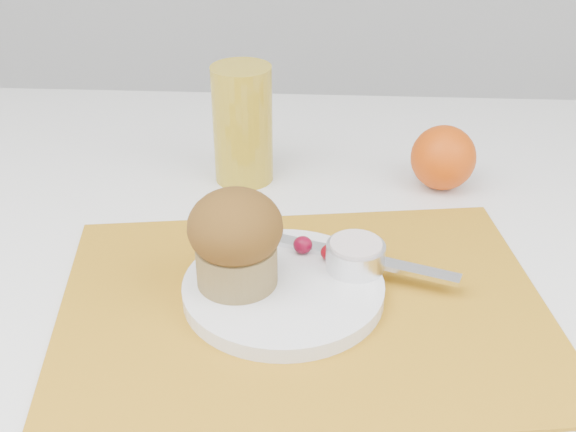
# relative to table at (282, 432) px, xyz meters

# --- Properties ---
(table) EXTENTS (1.20, 0.80, 0.75)m
(table) POSITION_rel_table_xyz_m (0.00, 0.00, 0.00)
(table) COLOR white
(table) RESTS_ON ground
(placemat) EXTENTS (0.53, 0.42, 0.00)m
(placemat) POSITION_rel_table_xyz_m (0.04, -0.18, 0.38)
(placemat) COLOR #C0821A
(placemat) RESTS_ON table
(plate) EXTENTS (0.21, 0.21, 0.02)m
(plate) POSITION_rel_table_xyz_m (0.01, -0.17, 0.39)
(plate) COLOR white
(plate) RESTS_ON placemat
(ramekin) EXTENTS (0.07, 0.07, 0.03)m
(ramekin) POSITION_rel_table_xyz_m (0.09, -0.14, 0.41)
(ramekin) COLOR silver
(ramekin) RESTS_ON plate
(cream) EXTENTS (0.07, 0.07, 0.01)m
(cream) POSITION_rel_table_xyz_m (0.09, -0.14, 0.42)
(cream) COLOR silver
(cream) RESTS_ON ramekin
(raspberry_near) EXTENTS (0.02, 0.02, 0.02)m
(raspberry_near) POSITION_rel_table_xyz_m (0.03, -0.11, 0.40)
(raspberry_near) COLOR #500214
(raspberry_near) RESTS_ON plate
(raspberry_far) EXTENTS (0.02, 0.02, 0.02)m
(raspberry_far) POSITION_rel_table_xyz_m (0.06, -0.12, 0.40)
(raspberry_far) COLOR #5C0209
(raspberry_far) RESTS_ON plate
(butter_knife) EXTENTS (0.21, 0.09, 0.01)m
(butter_knife) POSITION_rel_table_xyz_m (0.09, -0.12, 0.40)
(butter_knife) COLOR silver
(butter_knife) RESTS_ON plate
(orange) EXTENTS (0.08, 0.08, 0.08)m
(orange) POSITION_rel_table_xyz_m (0.20, 0.08, 0.42)
(orange) COLOR #D64A07
(orange) RESTS_ON table
(juice_glass) EXTENTS (0.10, 0.10, 0.15)m
(juice_glass) POSITION_rel_table_xyz_m (-0.05, 0.09, 0.45)
(juice_glass) COLOR gold
(juice_glass) RESTS_ON table
(muffin) EXTENTS (0.09, 0.09, 0.10)m
(muffin) POSITION_rel_table_xyz_m (-0.03, -0.17, 0.45)
(muffin) COLOR olive
(muffin) RESTS_ON plate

